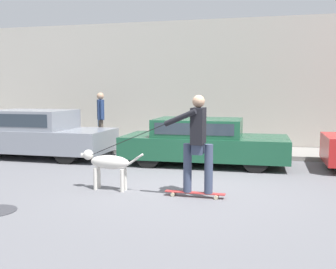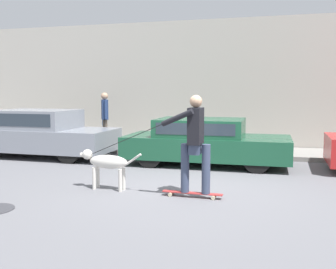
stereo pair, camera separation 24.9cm
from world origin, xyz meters
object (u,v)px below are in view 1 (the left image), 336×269
Objects in this scene: parked_car_1 at (203,142)px; skateboarder at (197,140)px; parked_car_0 at (37,134)px; dog at (108,163)px; pedestrian_with_bag at (101,116)px.

skateboarder reaches higher than parked_car_1.
dog is (3.43, -3.07, -0.14)m from parked_car_0.
parked_car_1 is 3.88m from pedestrian_with_bag.
dog is 0.75× the size of pedestrian_with_bag.
pedestrian_with_bag is at bearing -61.27° from dog.
pedestrian_with_bag reaches higher than skateboarder.
parked_car_1 is 3.24m from skateboarder.
parked_car_1 is at bearing -55.40° from pedestrian_with_bag.
skateboarder is 1.55× the size of pedestrian_with_bag.
parked_car_0 is at bearing -37.86° from dog.
pedestrian_with_bag reaches higher than parked_car_0.
parked_car_0 is at bearing 179.28° from parked_car_1.
parked_car_1 is at bearing -82.12° from skateboarder.
pedestrian_with_bag is at bearing 154.86° from parked_car_1.
pedestrian_with_bag is (-2.15, 4.67, 0.58)m from dog.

